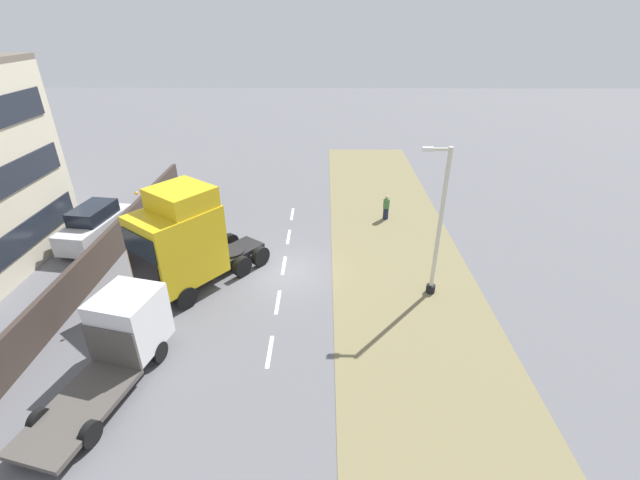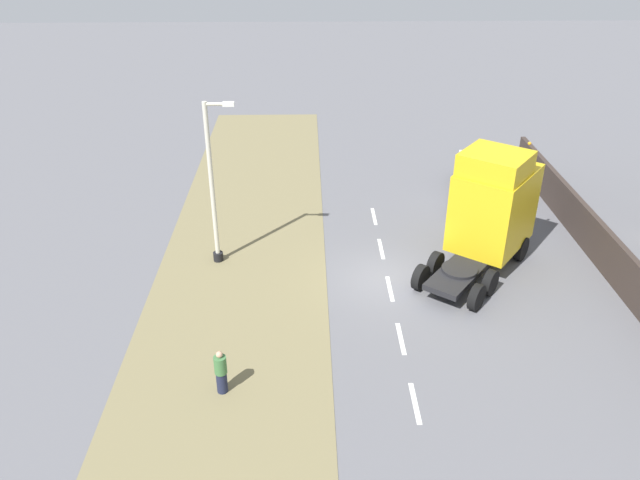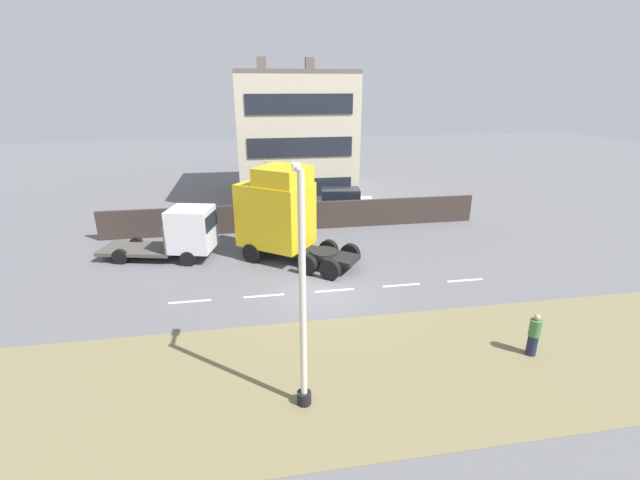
{
  "view_description": "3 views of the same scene",
  "coord_description": "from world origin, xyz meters",
  "px_view_note": "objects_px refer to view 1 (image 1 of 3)",
  "views": [
    {
      "loc": [
        -2.09,
        18.25,
        11.59
      ],
      "look_at": [
        -1.88,
        -0.95,
        1.36
      ],
      "focal_mm": 24.0,
      "sensor_mm": 36.0,
      "label": 1
    },
    {
      "loc": [
        -3.25,
        -21.39,
        13.65
      ],
      "look_at": [
        -2.75,
        0.56,
        1.55
      ],
      "focal_mm": 35.0,
      "sensor_mm": 36.0,
      "label": 2
    },
    {
      "loc": [
        -17.19,
        2.89,
        8.83
      ],
      "look_at": [
        -0.28,
        0.02,
        2.59
      ],
      "focal_mm": 24.0,
      "sensor_mm": 36.0,
      "label": 3
    }
  ],
  "objects_px": {
    "parked_car": "(95,225)",
    "lamp_post": "(437,233)",
    "lorry_cab": "(183,242)",
    "flatbed_truck": "(123,333)",
    "pedestrian": "(386,208)"
  },
  "relations": [
    {
      "from": "parked_car",
      "to": "lamp_post",
      "type": "bearing_deg",
      "value": 172.85
    },
    {
      "from": "lamp_post",
      "to": "lorry_cab",
      "type": "bearing_deg",
      "value": -1.3
    },
    {
      "from": "flatbed_truck",
      "to": "parked_car",
      "type": "relative_size",
      "value": 1.29
    },
    {
      "from": "lorry_cab",
      "to": "parked_car",
      "type": "distance_m",
      "value": 8.09
    },
    {
      "from": "lorry_cab",
      "to": "flatbed_truck",
      "type": "xyz_separation_m",
      "value": [
        0.79,
        5.06,
        -1.01
      ]
    },
    {
      "from": "lamp_post",
      "to": "pedestrian",
      "type": "relative_size",
      "value": 4.4
    },
    {
      "from": "flatbed_truck",
      "to": "lamp_post",
      "type": "distance_m",
      "value": 13.11
    },
    {
      "from": "lorry_cab",
      "to": "pedestrian",
      "type": "relative_size",
      "value": 4.06
    },
    {
      "from": "pedestrian",
      "to": "lorry_cab",
      "type": "bearing_deg",
      "value": 37.34
    },
    {
      "from": "lorry_cab",
      "to": "flatbed_truck",
      "type": "relative_size",
      "value": 1.0
    },
    {
      "from": "parked_car",
      "to": "pedestrian",
      "type": "height_order",
      "value": "parked_car"
    },
    {
      "from": "lamp_post",
      "to": "parked_car",
      "type": "bearing_deg",
      "value": -15.18
    },
    {
      "from": "lamp_post",
      "to": "pedestrian",
      "type": "height_order",
      "value": "lamp_post"
    },
    {
      "from": "lorry_cab",
      "to": "pedestrian",
      "type": "distance_m",
      "value": 13.02
    },
    {
      "from": "lorry_cab",
      "to": "flatbed_truck",
      "type": "bearing_deg",
      "value": 118.75
    }
  ]
}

